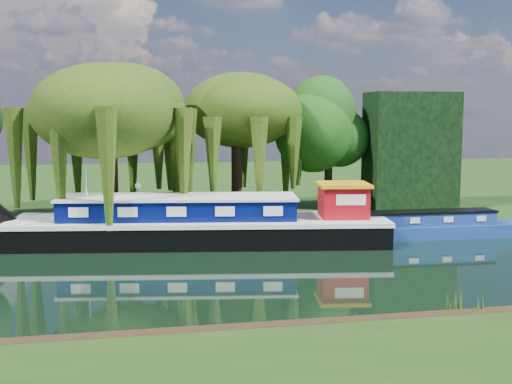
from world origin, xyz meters
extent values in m
plane|color=black|center=(0.00, 0.00, 0.00)|extent=(120.00, 120.00, 0.00)
cube|color=#19310D|center=(0.00, 34.00, 0.23)|extent=(120.00, 52.00, 0.45)
cube|color=black|center=(3.69, 6.97, 0.50)|extent=(20.46, 7.38, 1.33)
cube|color=silver|center=(3.69, 6.97, 1.28)|extent=(20.58, 7.48, 0.24)
cube|color=#030C49|center=(2.59, 7.14, 1.94)|extent=(12.75, 5.01, 1.06)
cube|color=silver|center=(2.59, 7.14, 2.54)|extent=(13.00, 5.27, 0.13)
cube|color=maroon|center=(11.39, 5.81, 2.25)|extent=(2.78, 2.78, 1.67)
cube|color=orange|center=(11.39, 5.81, 3.17)|extent=(3.10, 3.10, 0.18)
cylinder|color=silver|center=(-2.25, 7.86, 2.75)|extent=(0.11, 0.11, 2.67)
cube|color=navy|center=(16.43, 6.15, 0.31)|extent=(11.38, 2.04, 0.85)
cube|color=navy|center=(16.43, 6.15, 1.09)|extent=(7.97, 1.52, 0.71)
cube|color=black|center=(16.43, 6.15, 1.50)|extent=(8.06, 1.62, 0.09)
cube|color=silver|center=(13.44, 5.46, 1.13)|extent=(0.57, 0.05, 0.30)
cube|color=silver|center=(15.43, 5.43, 1.13)|extent=(0.57, 0.05, 0.30)
cube|color=silver|center=(17.42, 5.41, 1.13)|extent=(0.57, 0.05, 0.30)
cube|color=silver|center=(19.41, 5.38, 1.13)|extent=(0.57, 0.05, 0.30)
imported|color=silver|center=(12.30, 5.30, 0.00)|extent=(2.18, 1.91, 1.10)
cylinder|color=black|center=(-0.98, 11.01, 3.14)|extent=(0.70, 0.70, 5.38)
ellipsoid|color=#253F0D|center=(-0.98, 11.01, 7.02)|extent=(7.51, 7.51, 4.85)
cylinder|color=black|center=(6.86, 13.81, 2.96)|extent=(0.71, 0.71, 5.02)
ellipsoid|color=#253F0D|center=(6.86, 13.81, 6.59)|extent=(6.86, 6.86, 4.43)
cylinder|color=black|center=(13.46, 15.05, 3.42)|extent=(0.58, 0.58, 5.94)
ellipsoid|color=#143F0F|center=(13.46, 15.05, 5.85)|extent=(4.76, 4.76, 4.76)
cube|color=black|center=(19.00, 14.00, 4.45)|extent=(6.00, 3.00, 8.00)
cylinder|color=silver|center=(0.50, 10.50, 1.55)|extent=(0.10, 0.10, 2.20)
sphere|color=white|center=(0.50, 10.50, 2.83)|extent=(0.36, 0.36, 0.36)
cylinder|color=silver|center=(-4.00, 8.40, 0.95)|extent=(0.16, 0.16, 1.00)
cylinder|color=silver|center=(3.00, 8.40, 0.95)|extent=(0.16, 0.16, 1.00)
cylinder|color=silver|center=(9.00, 8.40, 0.95)|extent=(0.16, 0.16, 1.00)
cone|color=#204412|center=(11.00, -7.70, 0.55)|extent=(1.20, 1.20, 1.10)
camera|label=1|loc=(0.06, -27.07, 6.94)|focal=45.00mm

